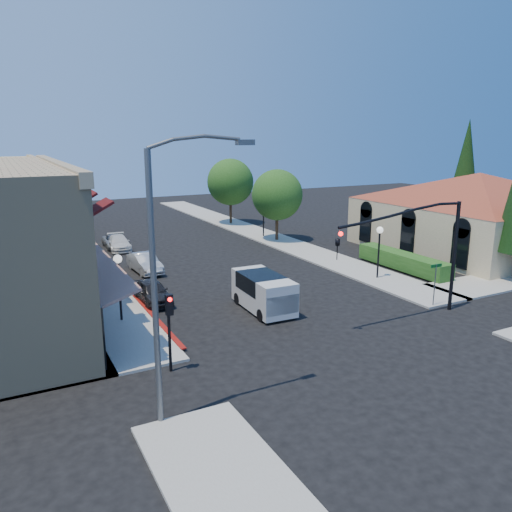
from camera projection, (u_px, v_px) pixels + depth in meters
name	position (u px, v px, depth m)	size (l,w,h in m)	color
ground	(350.00, 347.00, 22.68)	(120.00, 120.00, 0.00)	black
sidewalk_left	(67.00, 249.00, 41.98)	(3.50, 50.00, 0.12)	gray
sidewalk_right	(251.00, 231.00, 49.87)	(3.50, 50.00, 0.12)	gray
curb_red_strip	(152.00, 317.00, 26.46)	(0.25, 10.00, 0.06)	maroon
mission_building	(477.00, 205.00, 41.62)	(30.12, 30.12, 6.40)	tan
hedge	(402.00, 270.00, 35.71)	(1.40, 8.00, 1.10)	#204E16
conifer_far	(466.00, 167.00, 49.31)	(3.20, 3.20, 11.00)	black
street_tree_a	(277.00, 195.00, 44.61)	(4.56, 4.56, 6.48)	black
street_tree_b	(230.00, 182.00, 53.14)	(4.94, 4.94, 7.02)	black
signal_mast_arm	(427.00, 241.00, 25.65)	(8.01, 0.39, 6.00)	black
secondary_signal	(169.00, 318.00, 19.75)	(0.28, 0.42, 3.32)	black
cobra_streetlight	(164.00, 270.00, 15.60)	(3.60, 0.25, 9.31)	#595B5E
street_name_sign	(435.00, 278.00, 27.56)	(0.80, 0.06, 2.50)	#595B5E
lamppost_left_near	(118.00, 271.00, 25.10)	(0.44, 0.44, 3.57)	black
lamppost_left_far	(76.00, 227.00, 37.15)	(0.44, 0.44, 3.57)	black
lamppost_right_near	(379.00, 239.00, 32.76)	(0.44, 0.44, 3.57)	black
lamppost_right_far	(264.00, 209.00, 46.54)	(0.44, 0.44, 3.57)	black
white_van	(264.00, 291.00, 27.18)	(2.10, 4.51, 1.97)	silver
parked_car_a	(152.00, 292.00, 28.59)	(1.54, 3.82, 1.30)	black
parked_car_b	(145.00, 263.00, 34.95)	(1.43, 4.09, 1.35)	#AAADB0
parked_car_c	(119.00, 243.00, 41.91)	(1.65, 4.06, 1.18)	silver
parked_car_d	(115.00, 241.00, 42.74)	(1.77, 3.83, 1.06)	gray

